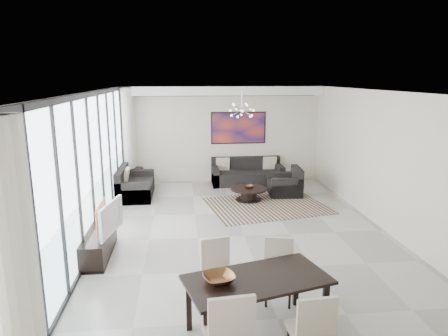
{
  "coord_description": "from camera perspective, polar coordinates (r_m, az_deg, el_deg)",
  "views": [
    {
      "loc": [
        -1.22,
        -7.55,
        3.18
      ],
      "look_at": [
        -0.33,
        0.81,
        1.25
      ],
      "focal_mm": 32.0,
      "sensor_mm": 36.0,
      "label": 1
    }
  ],
  "objects": [
    {
      "name": "room_shell",
      "position": [
        7.92,
        6.35,
        0.24
      ],
      "size": [
        6.0,
        9.0,
        2.9
      ],
      "color": "#A8A39B",
      "rests_on": "ground"
    },
    {
      "name": "window_wall",
      "position": [
        7.91,
        -17.84,
        -0.2
      ],
      "size": [
        0.37,
        8.95,
        2.9
      ],
      "color": "white",
      "rests_on": "floor"
    },
    {
      "name": "soffit",
      "position": [
        11.92,
        -0.19,
        10.96
      ],
      "size": [
        5.98,
        0.4,
        0.26
      ],
      "primitive_type": "cube",
      "color": "white",
      "rests_on": "room_shell"
    },
    {
      "name": "painting",
      "position": [
        12.24,
        2.08,
        5.74
      ],
      "size": [
        1.68,
        0.04,
        0.98
      ],
      "primitive_type": "cube",
      "color": "red",
      "rests_on": "room_shell"
    },
    {
      "name": "chandelier",
      "position": [
        10.2,
        2.56,
        8.25
      ],
      "size": [
        0.66,
        0.66,
        0.71
      ],
      "color": "silver",
      "rests_on": "room_shell"
    },
    {
      "name": "rug",
      "position": [
        10.17,
        6.07,
        -5.34
      ],
      "size": [
        3.19,
        2.67,
        0.01
      ],
      "primitive_type": "cube",
      "rotation": [
        0.0,
        0.0,
        0.19
      ],
      "color": "black",
      "rests_on": "floor"
    },
    {
      "name": "coffee_table",
      "position": [
        10.51,
        3.51,
        -3.63
      ],
      "size": [
        0.95,
        0.95,
        0.33
      ],
      "color": "black",
      "rests_on": "floor"
    },
    {
      "name": "bowl_coffee",
      "position": [
        10.49,
        3.6,
        -2.65
      ],
      "size": [
        0.26,
        0.26,
        0.07
      ],
      "primitive_type": "imported",
      "rotation": [
        0.0,
        0.0,
        0.22
      ],
      "color": "brown",
      "rests_on": "coffee_table"
    },
    {
      "name": "sofa_main",
      "position": [
        12.13,
        3.32,
        -1.01
      ],
      "size": [
        2.13,
        0.87,
        0.77
      ],
      "color": "black",
      "rests_on": "floor"
    },
    {
      "name": "loveseat",
      "position": [
        11.07,
        -12.74,
        -2.64
      ],
      "size": [
        0.89,
        1.59,
        0.79
      ],
      "color": "black",
      "rests_on": "floor"
    },
    {
      "name": "armchair",
      "position": [
        11.1,
        8.82,
        -2.47
      ],
      "size": [
        0.91,
        0.95,
        0.76
      ],
      "color": "black",
      "rests_on": "floor"
    },
    {
      "name": "side_table",
      "position": [
        12.11,
        -12.33,
        -0.78
      ],
      "size": [
        0.4,
        0.4,
        0.56
      ],
      "color": "black",
      "rests_on": "floor"
    },
    {
      "name": "tv_console",
      "position": [
        7.68,
        -17.42,
        -10.32
      ],
      "size": [
        0.41,
        1.45,
        0.45
      ],
      "primitive_type": "cube",
      "color": "black",
      "rests_on": "floor"
    },
    {
      "name": "television",
      "position": [
        7.42,
        -16.54,
        -6.83
      ],
      "size": [
        0.33,
        1.0,
        0.57
      ],
      "primitive_type": "imported",
      "rotation": [
        0.0,
        0.0,
        1.37
      ],
      "color": "gray",
      "rests_on": "tv_console"
    },
    {
      "name": "dining_table",
      "position": [
        5.19,
        4.75,
        -16.25
      ],
      "size": [
        1.95,
        1.33,
        0.74
      ],
      "color": "black",
      "rests_on": "floor"
    },
    {
      "name": "dining_chair_sw",
      "position": [
        4.47,
        0.79,
        -22.19
      ],
      "size": [
        0.53,
        0.53,
        1.05
      ],
      "color": "#B9AA99",
      "rests_on": "floor"
    },
    {
      "name": "dining_chair_se",
      "position": [
        4.72,
        12.53,
        -21.35
      ],
      "size": [
        0.46,
        0.46,
        0.95
      ],
      "color": "#B9AA99",
      "rests_on": "floor"
    },
    {
      "name": "dining_chair_nw",
      "position": [
        5.87,
        -0.96,
        -13.89
      ],
      "size": [
        0.51,
        0.51,
        0.93
      ],
      "color": "#B9AA99",
      "rests_on": "floor"
    },
    {
      "name": "dining_chair_ne",
      "position": [
        5.97,
        7.79,
        -13.63
      ],
      "size": [
        0.5,
        0.5,
        0.91
      ],
      "color": "#B9AA99",
      "rests_on": "floor"
    },
    {
      "name": "bowl_dining",
      "position": [
        5.03,
        -0.7,
        -15.46
      ],
      "size": [
        0.47,
        0.47,
        0.09
      ],
      "primitive_type": "imported",
      "rotation": [
        0.0,
        0.0,
        0.26
      ],
      "color": "brown",
      "rests_on": "dining_table"
    }
  ]
}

